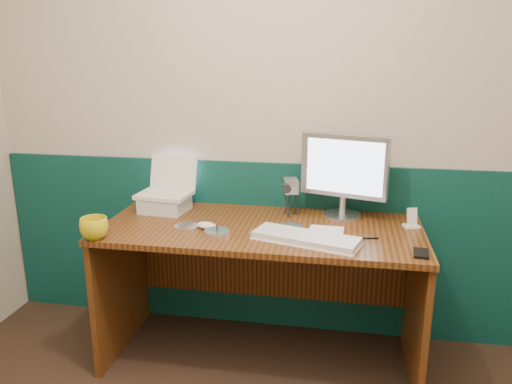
% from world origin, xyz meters
% --- Properties ---
extents(back_wall, '(3.50, 0.04, 2.50)m').
position_xyz_m(back_wall, '(0.00, 1.75, 1.25)').
color(back_wall, '#BAB09D').
rests_on(back_wall, ground).
extents(wainscot, '(3.48, 0.02, 1.00)m').
position_xyz_m(wainscot, '(0.00, 1.74, 0.50)').
color(wainscot, '#062E29').
rests_on(wainscot, ground).
extents(desk, '(1.60, 0.70, 0.75)m').
position_xyz_m(desk, '(-0.12, 1.38, 0.38)').
color(desk, '#3A1D0A').
rests_on(desk, ground).
extents(laptop_riser, '(0.26, 0.22, 0.08)m').
position_xyz_m(laptop_riser, '(-0.68, 1.54, 0.79)').
color(laptop_riser, silver).
rests_on(laptop_riser, desk).
extents(laptop, '(0.30, 0.24, 0.23)m').
position_xyz_m(laptop, '(-0.68, 1.54, 0.95)').
color(laptop, white).
rests_on(laptop, laptop_riser).
extents(monitor, '(0.47, 0.25, 0.46)m').
position_xyz_m(monitor, '(0.28, 1.61, 0.98)').
color(monitor, '#B7B8BD').
rests_on(monitor, desk).
extents(keyboard, '(0.51, 0.29, 0.03)m').
position_xyz_m(keyboard, '(0.12, 1.21, 0.76)').
color(keyboard, silver).
rests_on(keyboard, desk).
extents(mouse_right, '(0.11, 0.09, 0.03)m').
position_xyz_m(mouse_right, '(0.21, 1.20, 0.77)').
color(mouse_right, white).
rests_on(mouse_right, desk).
extents(mouse_left, '(0.12, 0.08, 0.03)m').
position_xyz_m(mouse_left, '(-0.38, 1.30, 0.77)').
color(mouse_left, white).
rests_on(mouse_left, desk).
extents(mug, '(0.14, 0.14, 0.10)m').
position_xyz_m(mug, '(-0.86, 1.07, 0.80)').
color(mug, gold).
rests_on(mug, desk).
extents(camcorder, '(0.12, 0.15, 0.21)m').
position_xyz_m(camcorder, '(0.01, 1.58, 0.85)').
color(camcorder, '#A6A7AB').
rests_on(camcorder, desk).
extents(cd_spindle, '(0.12, 0.12, 0.03)m').
position_xyz_m(cd_spindle, '(-0.30, 1.21, 0.76)').
color(cd_spindle, silver).
rests_on(cd_spindle, desk).
extents(cd_loose_a, '(0.13, 0.13, 0.00)m').
position_xyz_m(cd_loose_a, '(-0.49, 1.32, 0.75)').
color(cd_loose_a, '#B1BBC2').
rests_on(cd_loose_a, desk).
extents(cd_loose_b, '(0.13, 0.13, 0.00)m').
position_xyz_m(cd_loose_b, '(0.03, 1.40, 0.75)').
color(cd_loose_b, silver).
rests_on(cd_loose_b, desk).
extents(pen, '(0.14, 0.03, 0.01)m').
position_xyz_m(pen, '(0.38, 1.29, 0.75)').
color(pen, black).
rests_on(pen, desk).
extents(papers, '(0.17, 0.12, 0.00)m').
position_xyz_m(papers, '(0.21, 1.38, 0.75)').
color(papers, silver).
rests_on(papers, desk).
extents(dock, '(0.09, 0.08, 0.01)m').
position_xyz_m(dock, '(0.62, 1.50, 0.76)').
color(dock, white).
rests_on(dock, desk).
extents(music_player, '(0.06, 0.04, 0.09)m').
position_xyz_m(music_player, '(0.62, 1.50, 0.81)').
color(music_player, white).
rests_on(music_player, dock).
extents(pda, '(0.07, 0.11, 0.01)m').
position_xyz_m(pda, '(0.62, 1.14, 0.76)').
color(pda, black).
rests_on(pda, desk).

